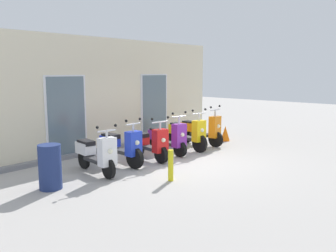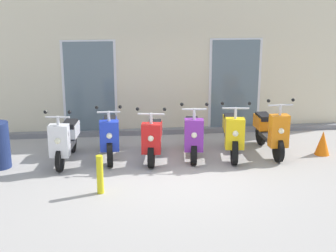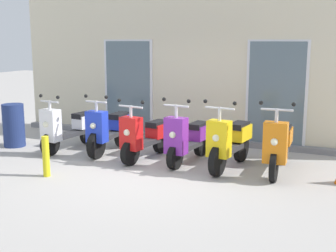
# 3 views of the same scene
# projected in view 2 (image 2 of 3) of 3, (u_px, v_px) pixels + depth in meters

# --- Properties ---
(ground_plane) EXTENTS (40.00, 40.00, 0.00)m
(ground_plane) POSITION_uv_depth(u_px,v_px,m) (177.00, 173.00, 9.73)
(ground_plane) COLOR #A8A39E
(storefront_facade) EXTENTS (9.24, 0.50, 3.39)m
(storefront_facade) POSITION_uv_depth(u_px,v_px,m) (163.00, 66.00, 12.03)
(storefront_facade) COLOR beige
(storefront_facade) RESTS_ON ground_plane
(scooter_white) EXTENTS (0.58, 1.62, 1.23)m
(scooter_white) POSITION_uv_depth(u_px,v_px,m) (65.00, 139.00, 10.20)
(scooter_white) COLOR black
(scooter_white) RESTS_ON ground_plane
(scooter_blue) EXTENTS (0.53, 1.58, 1.26)m
(scooter_blue) POSITION_uv_depth(u_px,v_px,m) (110.00, 136.00, 10.43)
(scooter_blue) COLOR black
(scooter_blue) RESTS_ON ground_plane
(scooter_red) EXTENTS (0.63, 1.52, 1.23)m
(scooter_red) POSITION_uv_depth(u_px,v_px,m) (153.00, 138.00, 10.39)
(scooter_red) COLOR black
(scooter_red) RESTS_ON ground_plane
(scooter_purple) EXTENTS (0.56, 1.54, 1.29)m
(scooter_purple) POSITION_uv_depth(u_px,v_px,m) (193.00, 135.00, 10.55)
(scooter_purple) COLOR black
(scooter_purple) RESTS_ON ground_plane
(scooter_yellow) EXTENTS (0.61, 1.63, 1.30)m
(scooter_yellow) POSITION_uv_depth(u_px,v_px,m) (232.00, 134.00, 10.56)
(scooter_yellow) COLOR black
(scooter_yellow) RESTS_ON ground_plane
(scooter_orange) EXTENTS (0.58, 1.66, 1.33)m
(scooter_orange) POSITION_uv_depth(u_px,v_px,m) (270.00, 131.00, 10.72)
(scooter_orange) COLOR black
(scooter_orange) RESTS_ON ground_plane
(traffic_cone) EXTENTS (0.32, 0.32, 0.52)m
(traffic_cone) POSITION_uv_depth(u_px,v_px,m) (323.00, 143.00, 10.71)
(traffic_cone) COLOR orange
(traffic_cone) RESTS_ON ground_plane
(curb_bollard) EXTENTS (0.12, 0.12, 0.70)m
(curb_bollard) POSITION_uv_depth(u_px,v_px,m) (100.00, 175.00, 8.71)
(curb_bollard) COLOR yellow
(curb_bollard) RESTS_ON ground_plane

